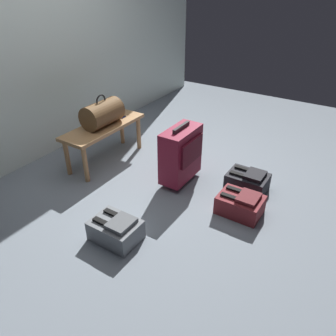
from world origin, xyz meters
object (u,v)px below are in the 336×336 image
Objects in this scene: cell_phone at (119,116)px; backpack_grey at (116,230)px; bench at (104,131)px; backpack_maroon at (240,204)px; duffel_bag_brown at (102,113)px; suitcase_upright_burgundy at (181,154)px; backpack_dark at (248,181)px.

backpack_grey is at bearing -141.94° from cell_phone.
backpack_maroon is at bearing -92.87° from bench.
duffel_bag_brown is 1.40m from backpack_grey.
suitcase_upright_burgundy is (0.08, -0.93, -0.05)m from bench.
bench is at bearing -177.33° from cell_phone.
bench is 0.29m from cell_phone.
backpack_grey is at bearing -134.93° from duffel_bag_brown.
bench is 2.27× the size of duffel_bag_brown.
cell_phone is 0.38× the size of backpack_maroon.
cell_phone is (0.28, 0.01, 0.07)m from bench.
backpack_dark is 1.38m from backpack_grey.
cell_phone is at bearing 90.62° from backpack_dark.
backpack_dark is at bearing -70.74° from suitcase_upright_burgundy.
duffel_bag_brown is at bearing 94.62° from suitcase_upright_burgundy.
cell_phone is at bearing 2.71° from duffel_bag_brown.
duffel_bag_brown is 1.16× the size of backpack_grey.
cell_phone reaches higher than backpack_grey.
bench is 2.63× the size of backpack_maroon.
backpack_grey is at bearing -179.67° from suitcase_upright_burgundy.
backpack_grey is (-0.85, 0.70, 0.00)m from backpack_maroon.
duffel_bag_brown is 1.66m from backpack_dark.
bench is 0.20m from duffel_bag_brown.
backpack_maroon is 1.00× the size of backpack_grey.
suitcase_upright_burgundy reaches higher than backpack_grey.
cell_phone reaches higher than backpack_dark.
suitcase_upright_burgundy is at bearing 0.33° from backpack_grey.
bench is 2.63× the size of backpack_grey.
duffel_bag_brown reaches higher than backpack_maroon.
backpack_grey is (-1.01, -0.01, -0.22)m from suitcase_upright_burgundy.
suitcase_upright_burgundy reaches higher than backpack_dark.
bench is 0.93m from suitcase_upright_burgundy.
suitcase_upright_burgundy is at bearing -85.14° from bench.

